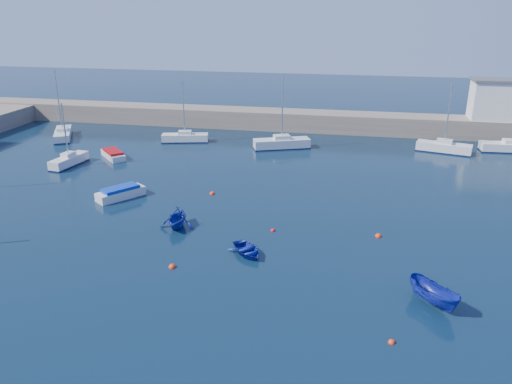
% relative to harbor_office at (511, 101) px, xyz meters
% --- Properties ---
extents(ground, '(220.00, 220.00, 0.00)m').
position_rel_harbor_office_xyz_m(ground, '(-30.00, -46.00, -5.10)').
color(ground, '#0B2033').
rests_on(ground, ground).
extents(back_wall, '(96.00, 4.50, 2.60)m').
position_rel_harbor_office_xyz_m(back_wall, '(-30.00, 0.00, -3.80)').
color(back_wall, '#796B5C').
rests_on(back_wall, ground).
extents(harbor_office, '(10.00, 4.00, 5.00)m').
position_rel_harbor_office_xyz_m(harbor_office, '(0.00, 0.00, 0.00)').
color(harbor_office, silver).
rests_on(harbor_office, back_wall).
extents(sailboat_3, '(2.16, 5.35, 7.04)m').
position_rel_harbor_office_xyz_m(sailboat_3, '(-51.01, -22.66, -4.50)').
color(sailboat_3, silver).
rests_on(sailboat_3, ground).
extents(sailboat_4, '(5.01, 7.07, 9.08)m').
position_rel_harbor_office_xyz_m(sailboat_4, '(-58.58, -11.49, -4.51)').
color(sailboat_4, silver).
rests_on(sailboat_4, ground).
extents(sailboat_5, '(6.22, 3.05, 7.94)m').
position_rel_harbor_office_xyz_m(sailboat_5, '(-41.72, -10.12, -4.51)').
color(sailboat_5, silver).
rests_on(sailboat_5, ground).
extents(sailboat_6, '(7.21, 4.40, 9.23)m').
position_rel_harbor_office_xyz_m(sailboat_6, '(-28.78, -10.76, -4.43)').
color(sailboat_6, silver).
rests_on(sailboat_6, ground).
extents(sailboat_7, '(6.63, 3.39, 8.48)m').
position_rel_harbor_office_xyz_m(sailboat_7, '(-9.09, -8.61, -4.46)').
color(sailboat_7, silver).
rests_on(sailboat_7, ground).
extents(sailboat_8, '(7.31, 2.47, 9.36)m').
position_rel_harbor_office_xyz_m(sailboat_8, '(-0.94, -6.66, -4.50)').
color(sailboat_8, silver).
rests_on(sailboat_8, ground).
extents(motorboat_1, '(3.87, 4.50, 1.09)m').
position_rel_harbor_office_xyz_m(motorboat_1, '(-40.83, -30.89, -4.59)').
color(motorboat_1, silver).
rests_on(motorboat_1, ground).
extents(motorboat_2, '(4.30, 4.36, 0.93)m').
position_rel_harbor_office_xyz_m(motorboat_2, '(-47.58, -18.90, -4.66)').
color(motorboat_2, silver).
rests_on(motorboat_2, ground).
extents(dinghy_center, '(3.70, 3.82, 0.64)m').
position_rel_harbor_office_xyz_m(dinghy_center, '(-26.87, -39.58, -4.78)').
color(dinghy_center, '#16249B').
rests_on(dinghy_center, ground).
extents(dinghy_left, '(2.96, 3.37, 1.69)m').
position_rel_harbor_office_xyz_m(dinghy_left, '(-33.40, -36.12, -4.26)').
color(dinghy_left, '#16249B').
rests_on(dinghy_left, ground).
extents(dinghy_right, '(3.44, 3.73, 1.43)m').
position_rel_harbor_office_xyz_m(dinghy_right, '(-14.61, -43.74, -4.39)').
color(dinghy_right, '#16249B').
rests_on(dinghy_right, ground).
extents(buoy_0, '(0.50, 0.50, 0.50)m').
position_rel_harbor_office_xyz_m(buoy_0, '(-31.48, -42.47, -5.10)').
color(buoy_0, '#FA2F0D').
rests_on(buoy_0, ground).
extents(buoy_1, '(0.38, 0.38, 0.38)m').
position_rel_harbor_office_xyz_m(buoy_1, '(-25.72, -35.26, -5.10)').
color(buoy_1, red).
rests_on(buoy_1, ground).
extents(buoy_2, '(0.50, 0.50, 0.50)m').
position_rel_harbor_office_xyz_m(buoy_2, '(-17.53, -34.67, -5.10)').
color(buoy_2, '#FA2F0D').
rests_on(buoy_2, ground).
extents(buoy_3, '(0.49, 0.49, 0.49)m').
position_rel_harbor_office_xyz_m(buoy_3, '(-32.79, -28.20, -5.10)').
color(buoy_3, '#FA2F0D').
rests_on(buoy_3, ground).
extents(buoy_5, '(0.38, 0.38, 0.38)m').
position_rel_harbor_office_xyz_m(buoy_5, '(-17.18, -47.90, -5.10)').
color(buoy_5, '#FA2F0D').
rests_on(buoy_5, ground).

